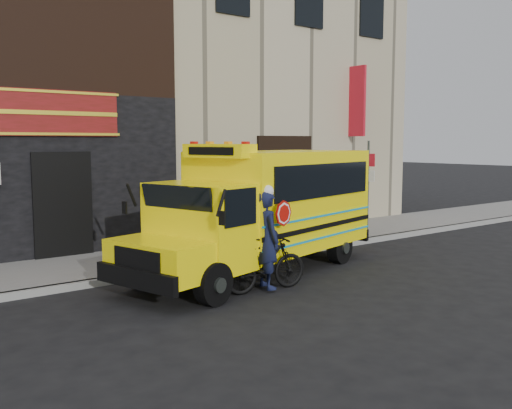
{
  "coord_description": "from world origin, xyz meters",
  "views": [
    {
      "loc": [
        -7.86,
        -8.55,
        2.97
      ],
      "look_at": [
        0.08,
        1.85,
        1.52
      ],
      "focal_mm": 40.0,
      "sensor_mm": 36.0,
      "label": 1
    }
  ],
  "objects_px": {
    "sign_pole": "(368,186)",
    "cyclist": "(267,242)",
    "school_bus": "(265,206)",
    "bicycle": "(266,264)"
  },
  "relations": [
    {
      "from": "school_bus",
      "to": "bicycle",
      "type": "distance_m",
      "value": 2.05
    },
    {
      "from": "school_bus",
      "to": "sign_pole",
      "type": "distance_m",
      "value": 4.87
    },
    {
      "from": "school_bus",
      "to": "cyclist",
      "type": "bearing_deg",
      "value": -127.25
    },
    {
      "from": "cyclist",
      "to": "school_bus",
      "type": "bearing_deg",
      "value": -25.9
    },
    {
      "from": "sign_pole",
      "to": "cyclist",
      "type": "bearing_deg",
      "value": -156.59
    },
    {
      "from": "sign_pole",
      "to": "cyclist",
      "type": "distance_m",
      "value": 6.35
    },
    {
      "from": "sign_pole",
      "to": "bicycle",
      "type": "height_order",
      "value": "sign_pole"
    },
    {
      "from": "cyclist",
      "to": "sign_pole",
      "type": "bearing_deg",
      "value": -55.23
    },
    {
      "from": "bicycle",
      "to": "cyclist",
      "type": "xyz_separation_m",
      "value": [
        0.06,
        0.04,
        0.43
      ]
    },
    {
      "from": "sign_pole",
      "to": "bicycle",
      "type": "xyz_separation_m",
      "value": [
        -5.85,
        -2.55,
        -1.11
      ]
    }
  ]
}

